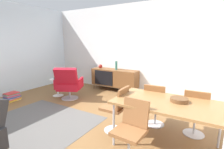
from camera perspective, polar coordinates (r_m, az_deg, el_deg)
The scene contains 16 objects.
ground_plane at distance 3.65m, azimuth -9.75°, elevation -15.59°, with size 8.32×8.32×0.00m, color brown.
wall_back at distance 5.50m, azimuth 7.79°, elevation 8.66°, with size 6.80×0.12×2.80m, color white.
sideboard at distance 5.61m, azimuth 0.86°, elevation -1.10°, with size 1.60×0.45×0.72m.
vase_cobalt at distance 5.85m, azimuth -3.96°, elevation 2.83°, with size 0.13×0.13×0.13m.
vase_sculptural_dark at distance 5.50m, azimuth 1.46°, elevation 3.11°, with size 0.08×0.08×0.28m.
dining_table at distance 2.71m, azimuth 18.49°, elevation -9.70°, with size 1.60×0.90×0.74m.
wooden_bowl_on_table at distance 2.75m, azimuth 21.85°, elevation -8.01°, with size 0.26×0.26×0.06m, color brown.
dining_chair_front_left at distance 2.41m, azimuth 6.58°, elevation -17.86°, with size 0.43×0.45×0.86m.
dining_chair_back_right at distance 3.27m, azimuth 26.58°, elevation -10.97°, with size 0.42×0.44×0.86m.
dining_chair_back_left at distance 3.37m, azimuth 14.54°, elevation -9.42°, with size 0.42×0.45×0.86m.
dining_chair_near_window at distance 3.08m, azimuth 1.58°, elevation -11.06°, with size 0.43×0.40×0.86m.
lounge_chair_red at distance 4.90m, azimuth -14.59°, elevation -2.94°, with size 0.88×0.86×0.95m.
side_table_round at distance 5.37m, azimuth -18.04°, elevation -3.52°, with size 0.44×0.44×0.52m.
fruit_bowl at distance 5.31m, azimuth -18.20°, elevation -0.99°, with size 0.20×0.20×0.11m.
magazine_stack at distance 5.49m, azimuth -30.90°, elevation -6.54°, with size 0.33×0.40×0.23m.
area_rug at distance 3.91m, azimuth -22.96°, elevation -14.44°, with size 2.20×1.70×0.01m, color #595654.
Camera 1 is at (2.16, -2.45, 1.64)m, focal length 26.87 mm.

